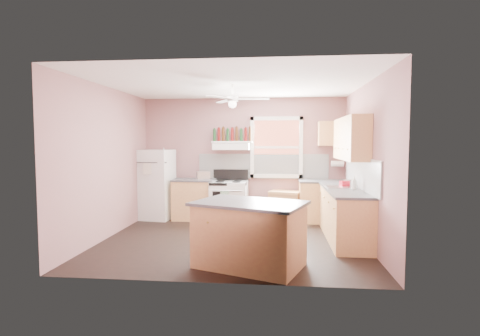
# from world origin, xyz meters

# --- Properties ---
(floor) EXTENTS (4.50, 4.50, 0.00)m
(floor) POSITION_xyz_m (0.00, 0.00, 0.00)
(floor) COLOR black
(floor) RESTS_ON ground
(ceiling) EXTENTS (4.50, 4.50, 0.00)m
(ceiling) POSITION_xyz_m (0.00, 0.00, 2.70)
(ceiling) COLOR white
(ceiling) RESTS_ON ground
(wall_back) EXTENTS (4.50, 0.05, 2.70)m
(wall_back) POSITION_xyz_m (0.00, 2.02, 1.35)
(wall_back) COLOR #8C5F5F
(wall_back) RESTS_ON ground
(wall_right) EXTENTS (0.05, 4.00, 2.70)m
(wall_right) POSITION_xyz_m (2.27, 0.00, 1.35)
(wall_right) COLOR #8C5F5F
(wall_right) RESTS_ON ground
(wall_left) EXTENTS (0.05, 4.00, 2.70)m
(wall_left) POSITION_xyz_m (-2.27, 0.00, 1.35)
(wall_left) COLOR #8C5F5F
(wall_left) RESTS_ON ground
(backsplash_back) EXTENTS (2.90, 0.03, 0.55)m
(backsplash_back) POSITION_xyz_m (0.45, 1.99, 1.18)
(backsplash_back) COLOR white
(backsplash_back) RESTS_ON wall_back
(backsplash_right) EXTENTS (0.03, 2.60, 0.55)m
(backsplash_right) POSITION_xyz_m (2.23, 0.30, 1.18)
(backsplash_right) COLOR white
(backsplash_right) RESTS_ON wall_right
(window_view) EXTENTS (1.00, 0.02, 1.20)m
(window_view) POSITION_xyz_m (0.75, 1.98, 1.60)
(window_view) COLOR brown
(window_view) RESTS_ON wall_back
(window_frame) EXTENTS (1.16, 0.07, 1.36)m
(window_frame) POSITION_xyz_m (0.75, 1.96, 1.60)
(window_frame) COLOR white
(window_frame) RESTS_ON wall_back
(refrigerator) EXTENTS (0.73, 0.72, 1.55)m
(refrigerator) POSITION_xyz_m (-1.90, 1.66, 0.77)
(refrigerator) COLOR white
(refrigerator) RESTS_ON floor
(base_cabinet_left) EXTENTS (0.90, 0.60, 0.86)m
(base_cabinet_left) POSITION_xyz_m (-1.06, 1.70, 0.43)
(base_cabinet_left) COLOR tan
(base_cabinet_left) RESTS_ON floor
(counter_left) EXTENTS (0.92, 0.62, 0.04)m
(counter_left) POSITION_xyz_m (-1.06, 1.70, 0.88)
(counter_left) COLOR #434345
(counter_left) RESTS_ON base_cabinet_left
(toaster) EXTENTS (0.32, 0.26, 0.18)m
(toaster) POSITION_xyz_m (-0.85, 1.63, 0.99)
(toaster) COLOR silver
(toaster) RESTS_ON counter_left
(stove) EXTENTS (0.80, 0.66, 0.86)m
(stove) POSITION_xyz_m (-0.27, 1.64, 0.43)
(stove) COLOR white
(stove) RESTS_ON floor
(range_hood) EXTENTS (0.78, 0.50, 0.14)m
(range_hood) POSITION_xyz_m (-0.23, 1.75, 1.62)
(range_hood) COLOR white
(range_hood) RESTS_ON wall_back
(bottle_shelf) EXTENTS (0.90, 0.26, 0.03)m
(bottle_shelf) POSITION_xyz_m (-0.23, 1.87, 1.72)
(bottle_shelf) COLOR white
(bottle_shelf) RESTS_ON range_hood
(cart) EXTENTS (0.75, 0.61, 0.65)m
(cart) POSITION_xyz_m (0.95, 1.75, 0.33)
(cart) COLOR tan
(cart) RESTS_ON floor
(base_cabinet_corner) EXTENTS (1.00, 0.60, 0.86)m
(base_cabinet_corner) POSITION_xyz_m (1.75, 1.70, 0.43)
(base_cabinet_corner) COLOR tan
(base_cabinet_corner) RESTS_ON floor
(base_cabinet_right) EXTENTS (0.60, 2.20, 0.86)m
(base_cabinet_right) POSITION_xyz_m (1.95, 0.30, 0.43)
(base_cabinet_right) COLOR tan
(base_cabinet_right) RESTS_ON floor
(counter_corner) EXTENTS (1.02, 0.62, 0.04)m
(counter_corner) POSITION_xyz_m (1.75, 1.70, 0.88)
(counter_corner) COLOR #434345
(counter_corner) RESTS_ON base_cabinet_corner
(counter_right) EXTENTS (0.62, 2.22, 0.04)m
(counter_right) POSITION_xyz_m (1.94, 0.30, 0.88)
(counter_right) COLOR #434345
(counter_right) RESTS_ON base_cabinet_right
(sink) EXTENTS (0.55, 0.45, 0.03)m
(sink) POSITION_xyz_m (1.94, 0.50, 0.90)
(sink) COLOR silver
(sink) RESTS_ON counter_right
(faucet) EXTENTS (0.03, 0.03, 0.14)m
(faucet) POSITION_xyz_m (2.10, 0.50, 0.97)
(faucet) COLOR silver
(faucet) RESTS_ON sink
(upper_cabinet_right) EXTENTS (0.33, 1.80, 0.76)m
(upper_cabinet_right) POSITION_xyz_m (2.08, 0.50, 1.78)
(upper_cabinet_right) COLOR tan
(upper_cabinet_right) RESTS_ON wall_right
(upper_cabinet_corner) EXTENTS (0.60, 0.33, 0.52)m
(upper_cabinet_corner) POSITION_xyz_m (1.95, 1.83, 1.90)
(upper_cabinet_corner) COLOR tan
(upper_cabinet_corner) RESTS_ON wall_back
(paper_towel) EXTENTS (0.26, 0.12, 0.12)m
(paper_towel) POSITION_xyz_m (2.07, 1.86, 1.25)
(paper_towel) COLOR white
(paper_towel) RESTS_ON wall_back
(island) EXTENTS (1.60, 1.30, 0.86)m
(island) POSITION_xyz_m (0.39, -1.33, 0.43)
(island) COLOR tan
(island) RESTS_ON floor
(island_top) EXTENTS (1.70, 1.40, 0.04)m
(island_top) POSITION_xyz_m (0.39, -1.33, 0.88)
(island_top) COLOR #434345
(island_top) RESTS_ON island
(ceiling_fan_hub) EXTENTS (0.20, 0.20, 0.08)m
(ceiling_fan_hub) POSITION_xyz_m (0.00, 0.00, 2.45)
(ceiling_fan_hub) COLOR white
(ceiling_fan_hub) RESTS_ON ceiling
(soap_bottle) EXTENTS (0.10, 0.10, 0.23)m
(soap_bottle) POSITION_xyz_m (2.09, 0.15, 1.02)
(soap_bottle) COLOR silver
(soap_bottle) RESTS_ON counter_right
(red_caddy) EXTENTS (0.21, 0.18, 0.10)m
(red_caddy) POSITION_xyz_m (2.02, 0.62, 0.95)
(red_caddy) COLOR #B00F1F
(red_caddy) RESTS_ON counter_right
(wine_bottles) EXTENTS (0.86, 0.06, 0.31)m
(wine_bottles) POSITION_xyz_m (-0.23, 1.87, 1.88)
(wine_bottles) COLOR #143819
(wine_bottles) RESTS_ON bottle_shelf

